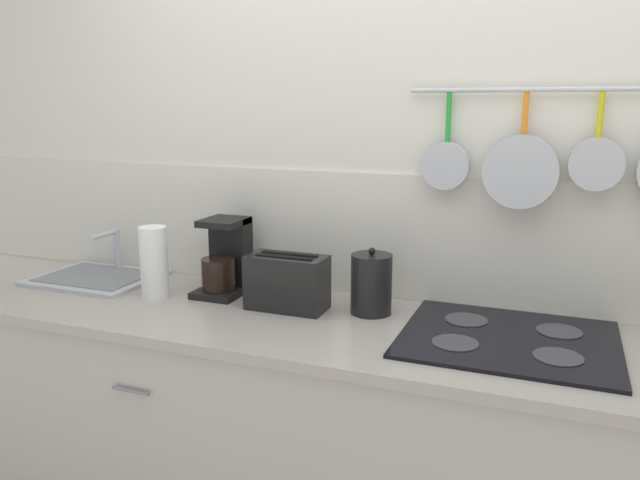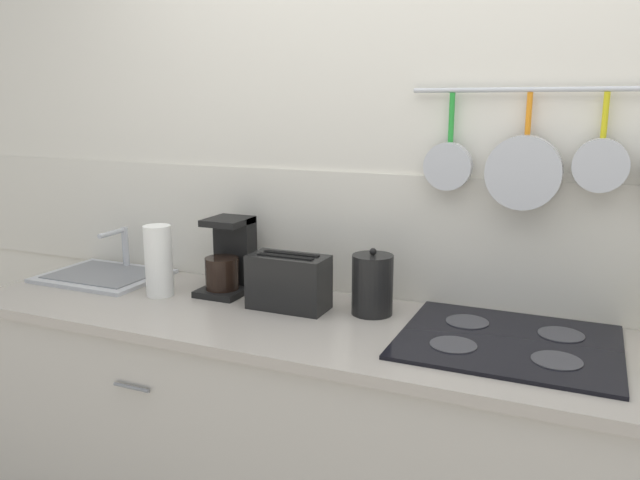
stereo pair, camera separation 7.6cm
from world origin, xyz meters
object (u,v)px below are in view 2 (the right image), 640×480
at_px(paper_towel_roll, 159,261).
at_px(kettle, 372,284).
at_px(coffee_maker, 230,260).
at_px(toaster, 289,282).

distance_m(paper_towel_roll, kettle, 0.80).
xyz_separation_m(paper_towel_roll, kettle, (0.79, 0.12, -0.03)).
xyz_separation_m(coffee_maker, kettle, (0.58, -0.04, -0.02)).
height_order(paper_towel_roll, coffee_maker, coffee_maker).
bearing_deg(paper_towel_roll, toaster, 6.33).
distance_m(paper_towel_roll, toaster, 0.51).
bearing_deg(kettle, coffee_maker, 176.53).
bearing_deg(toaster, kettle, 12.50).
bearing_deg(toaster, paper_towel_roll, -173.67).
relative_size(toaster, kettle, 1.27).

